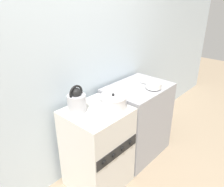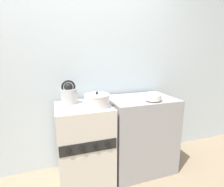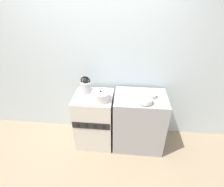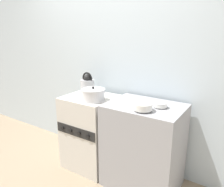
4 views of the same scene
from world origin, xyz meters
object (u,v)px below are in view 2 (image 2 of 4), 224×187
object	(u,v)px
stove	(84,144)
cooking_pot	(97,101)
enamel_bowl	(153,97)
small_ceramic_bowl	(153,94)
kettle	(69,94)

from	to	relation	value
stove	cooking_pot	distance (m)	0.54
cooking_pot	enamel_bowl	size ratio (longest dim) A/B	1.47
cooking_pot	small_ceramic_bowl	bearing A→B (deg)	9.58
kettle	cooking_pot	world-z (taller)	kettle
kettle	small_ceramic_bowl	distance (m)	0.99
enamel_bowl	small_ceramic_bowl	bearing A→B (deg)	59.49
kettle	cooking_pot	distance (m)	0.34
enamel_bowl	small_ceramic_bowl	distance (m)	0.20
small_ceramic_bowl	cooking_pot	bearing A→B (deg)	-170.42
stove	cooking_pot	size ratio (longest dim) A/B	3.46
stove	small_ceramic_bowl	xyz separation A→B (m)	(0.86, 0.03, 0.50)
enamel_bowl	kettle	bearing A→B (deg)	163.00
kettle	enamel_bowl	distance (m)	0.92
small_ceramic_bowl	enamel_bowl	bearing A→B (deg)	-120.51
cooking_pot	small_ceramic_bowl	xyz separation A→B (m)	(0.73, 0.12, -0.01)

